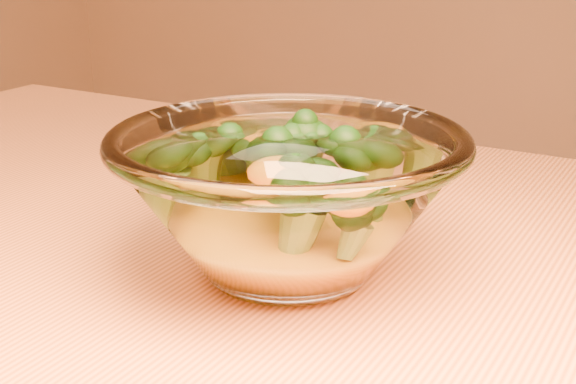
{
  "coord_description": "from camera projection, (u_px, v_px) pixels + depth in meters",
  "views": [
    {
      "loc": [
        0.32,
        -0.44,
        0.99
      ],
      "look_at": [
        0.06,
        0.01,
        0.81
      ],
      "focal_mm": 50.0,
      "sensor_mm": 36.0,
      "label": 1
    }
  ],
  "objects": [
    {
      "name": "glass_bowl",
      "position": [
        288.0,
        199.0,
        0.54
      ],
      "size": [
        0.24,
        0.24,
        0.11
      ],
      "color": "white",
      "rests_on": "table"
    },
    {
      "name": "table",
      "position": [
        212.0,
        379.0,
        0.62
      ],
      "size": [
        1.2,
        0.8,
        0.75
      ],
      "color": "#D3793F",
      "rests_on": "ground"
    },
    {
      "name": "cheese_sauce",
      "position": [
        288.0,
        231.0,
        0.55
      ],
      "size": [
        0.13,
        0.13,
        0.04
      ],
      "primitive_type": "ellipsoid",
      "color": "orange",
      "rests_on": "glass_bowl"
    },
    {
      "name": "broccoli_heap",
      "position": [
        284.0,
        171.0,
        0.55
      ],
      "size": [
        0.17,
        0.15,
        0.08
      ],
      "color": "black",
      "rests_on": "cheese_sauce"
    }
  ]
}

